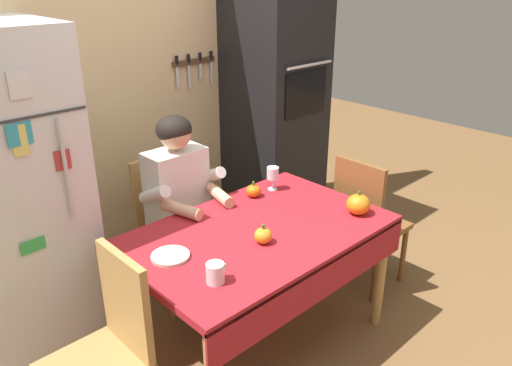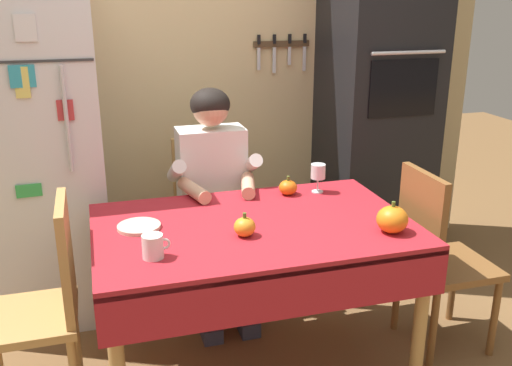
# 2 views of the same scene
# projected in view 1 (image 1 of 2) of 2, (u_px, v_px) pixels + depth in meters

# --- Properties ---
(ground_plane) EXTENTS (10.00, 10.00, 0.00)m
(ground_plane) POSITION_uv_depth(u_px,v_px,m) (269.00, 348.00, 2.90)
(ground_plane) COLOR brown
(ground_plane) RESTS_ON ground
(back_wall_assembly) EXTENTS (3.70, 0.13, 2.60)m
(back_wall_assembly) POSITION_uv_depth(u_px,v_px,m) (131.00, 86.00, 3.31)
(back_wall_assembly) COLOR #D1B784
(back_wall_assembly) RESTS_ON ground
(refrigerator) EXTENTS (0.68, 0.71, 1.80)m
(refrigerator) POSITION_uv_depth(u_px,v_px,m) (7.00, 205.00, 2.57)
(refrigerator) COLOR silver
(refrigerator) RESTS_ON ground
(wall_oven) EXTENTS (0.60, 0.64, 2.10)m
(wall_oven) POSITION_uv_depth(u_px,v_px,m) (275.00, 106.00, 3.81)
(wall_oven) COLOR black
(wall_oven) RESTS_ON ground
(dining_table) EXTENTS (1.40, 0.90, 0.74)m
(dining_table) POSITION_uv_depth(u_px,v_px,m) (260.00, 245.00, 2.69)
(dining_table) COLOR tan
(dining_table) RESTS_ON ground
(chair_behind_person) EXTENTS (0.40, 0.40, 0.93)m
(chair_behind_person) POSITION_uv_depth(u_px,v_px,m) (169.00, 222.00, 3.24)
(chair_behind_person) COLOR tan
(chair_behind_person) RESTS_ON ground
(seated_person) EXTENTS (0.47, 0.55, 1.25)m
(seated_person) POSITION_uv_depth(u_px,v_px,m) (184.00, 199.00, 3.02)
(seated_person) COLOR #38384C
(seated_person) RESTS_ON ground
(chair_right_side) EXTENTS (0.40, 0.40, 0.93)m
(chair_right_side) POSITION_uv_depth(u_px,v_px,m) (365.00, 219.00, 3.28)
(chair_right_side) COLOR brown
(chair_right_side) RESTS_ON ground
(chair_left_side) EXTENTS (0.40, 0.40, 0.93)m
(chair_left_side) POSITION_uv_depth(u_px,v_px,m) (109.00, 346.00, 2.18)
(chair_left_side) COLOR tan
(chair_left_side) RESTS_ON ground
(coffee_mug) EXTENTS (0.11, 0.08, 0.09)m
(coffee_mug) POSITION_uv_depth(u_px,v_px,m) (216.00, 273.00, 2.20)
(coffee_mug) COLOR white
(coffee_mug) RESTS_ON dining_table
(wine_glass) EXTENTS (0.07, 0.07, 0.15)m
(wine_glass) POSITION_uv_depth(u_px,v_px,m) (273.00, 174.00, 3.10)
(wine_glass) COLOR white
(wine_glass) RESTS_ON dining_table
(pumpkin_large) EXTENTS (0.09, 0.09, 0.10)m
(pumpkin_large) POSITION_uv_depth(u_px,v_px,m) (253.00, 191.00, 3.03)
(pumpkin_large) COLOR orange
(pumpkin_large) RESTS_ON dining_table
(pumpkin_medium) EXTENTS (0.13, 0.13, 0.14)m
(pumpkin_medium) POSITION_uv_depth(u_px,v_px,m) (358.00, 204.00, 2.81)
(pumpkin_medium) COLOR orange
(pumpkin_medium) RESTS_ON dining_table
(pumpkin_small) EXTENTS (0.09, 0.09, 0.10)m
(pumpkin_small) POSITION_uv_depth(u_px,v_px,m) (263.00, 236.00, 2.52)
(pumpkin_small) COLOR orange
(pumpkin_small) RESTS_ON dining_table
(serving_tray) EXTENTS (0.19, 0.19, 0.02)m
(serving_tray) POSITION_uv_depth(u_px,v_px,m) (170.00, 256.00, 2.41)
(serving_tray) COLOR beige
(serving_tray) RESTS_ON dining_table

